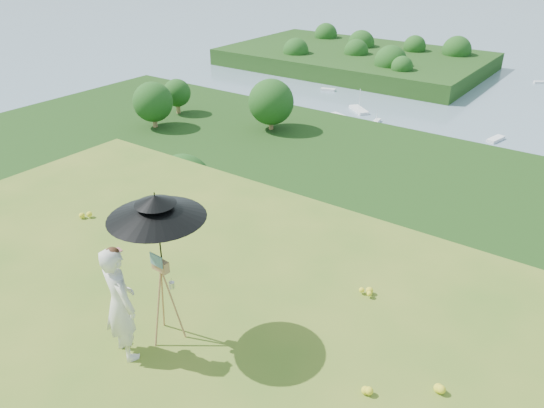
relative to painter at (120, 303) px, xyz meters
The scene contains 8 objects.
forest_slope 44.93m from the painter, 89.92° to the left, with size 140.00×56.00×22.00m, color black.
peninsula 173.48m from the painter, 116.01° to the left, with size 90.00×60.00×12.00m, color black, non-canonical shape.
slope_trees 37.13m from the painter, 89.92° to the left, with size 110.00×50.00×6.00m, color #204D17, non-canonical shape.
wildflowers 1.42m from the painter, 87.67° to the right, with size 10.00×10.50×0.12m, color yellow, non-canonical shape.
painter is the anchor object (origin of this frame).
field_easel 0.63m from the painter, 69.36° to the left, with size 0.54×0.54×1.43m, color #A86A46, non-canonical shape.
sun_umbrella 1.10m from the painter, 69.88° to the left, with size 1.29×1.29×1.14m, color black, non-canonical shape.
painter_cap 0.81m from the painter, behind, with size 0.20×0.24×0.10m, color #C66D6F, non-canonical shape.
Camera 1 is at (4.88, -1.97, 5.24)m, focal length 35.00 mm.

